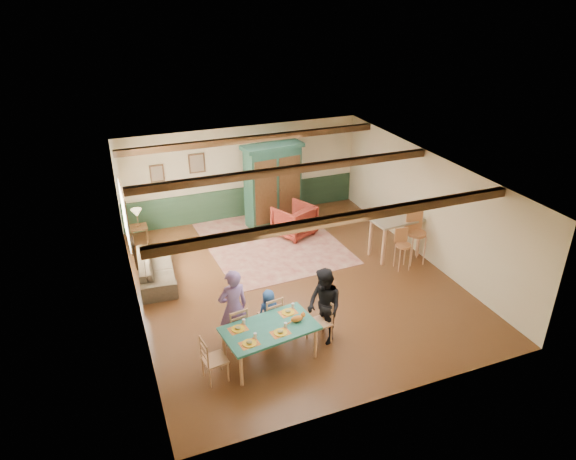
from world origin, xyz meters
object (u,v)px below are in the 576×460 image
object	(u,v)px
dining_chair_end_left	(215,359)
person_child	(269,311)
dining_chair_end_right	(320,322)
cat	(297,318)
table_lamp	(137,218)
bar_stool_left	(403,250)
counter_table	(395,237)
end_table	(140,236)
sofa	(156,269)
dining_chair_far_right	(271,314)
dining_table	(270,343)
person_woman	(324,306)
armchair	(294,220)
person_man	(233,308)
armoire	(273,185)
dining_chair_far_left	(236,326)
bar_stool_right	(416,239)

from	to	relation	value
dining_chair_end_left	person_child	size ratio (longest dim) A/B	0.95
dining_chair_end_left	dining_chair_end_right	size ratio (longest dim) A/B	1.00
cat	table_lamp	bearing A→B (deg)	103.42
bar_stool_left	counter_table	bearing A→B (deg)	81.64
end_table	table_lamp	xyz separation A→B (m)	(0.00, 0.00, 0.52)
counter_table	end_table	bearing A→B (deg)	153.71
sofa	bar_stool_left	size ratio (longest dim) A/B	1.96
dining_chair_end_left	cat	bearing A→B (deg)	-93.37
dining_chair_far_right	dining_chair_end_right	xyz separation A→B (m)	(0.79, -0.57, 0.00)
dining_chair_far_right	end_table	size ratio (longest dim) A/B	1.66
dining_table	person_child	xyz separation A→B (m)	(0.26, 0.80, 0.12)
person_woman	armchair	xyz separation A→B (m)	(1.18, 4.45, -0.34)
dining_table	sofa	distance (m)	3.91
dining_table	person_man	xyz separation A→B (m)	(-0.48, 0.69, 0.46)
person_child	armchair	bearing A→B (deg)	-126.70
person_woman	sofa	distance (m)	4.39
dining_table	bar_stool_left	xyz separation A→B (m)	(4.09, 1.96, 0.16)
person_woman	armoire	size ratio (longest dim) A/B	0.65
counter_table	bar_stool_left	size ratio (longest dim) A/B	1.22
dining_chair_end_left	person_woman	distance (m)	2.28
person_child	armoire	world-z (taller)	armoire
dining_chair_far_right	dining_chair_end_left	world-z (taller)	same
dining_chair_far_left	dining_chair_end_right	distance (m)	1.60
dining_table	armchair	size ratio (longest dim) A/B	1.76
person_man	armchair	size ratio (longest dim) A/B	1.69
cat	end_table	world-z (taller)	cat
person_man	sofa	size ratio (longest dim) A/B	0.81
cat	end_table	size ratio (longest dim) A/B	0.63
dining_chair_end_right	bar_stool_left	xyz separation A→B (m)	(3.02, 1.81, 0.06)
armoire	sofa	bearing A→B (deg)	-159.54
dining_chair_end_left	sofa	bearing A→B (deg)	-1.10
sofa	dining_chair_far_left	bearing A→B (deg)	-155.94
sofa	person_child	bearing A→B (deg)	-142.90
person_man	bar_stool_right	bearing A→B (deg)	-172.34
armchair	counter_table	distance (m)	2.78
dining_chair_end_right	armoire	world-z (taller)	armoire
cat	counter_table	size ratio (longest dim) A/B	0.27
dining_chair_far_right	armoire	world-z (taller)	armoire
bar_stool_right	armoire	bearing A→B (deg)	133.84
dining_chair_end_left	cat	distance (m)	1.63
dining_chair_end_right	person_woman	size ratio (longest dim) A/B	0.58
dining_table	table_lamp	xyz separation A→B (m)	(-1.68, 5.55, 0.43)
dining_chair_far_left	dining_chair_far_right	world-z (taller)	same
person_woman	bar_stool_left	distance (m)	3.45
cat	bar_stool_right	distance (m)	4.56
person_woman	sofa	bearing A→B (deg)	-150.01
dining_table	person_woman	bearing A→B (deg)	8.17
dining_chair_far_left	armoire	world-z (taller)	armoire
person_child	dining_table	bearing A→B (deg)	63.43
dining_table	end_table	world-z (taller)	dining_table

